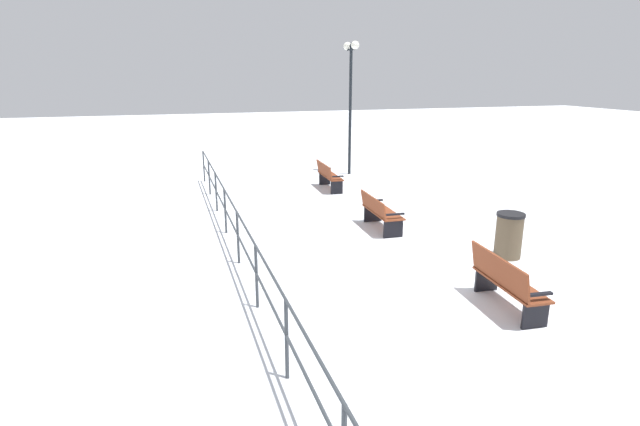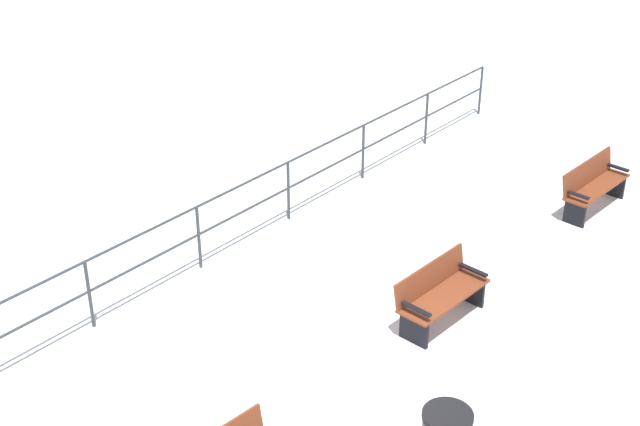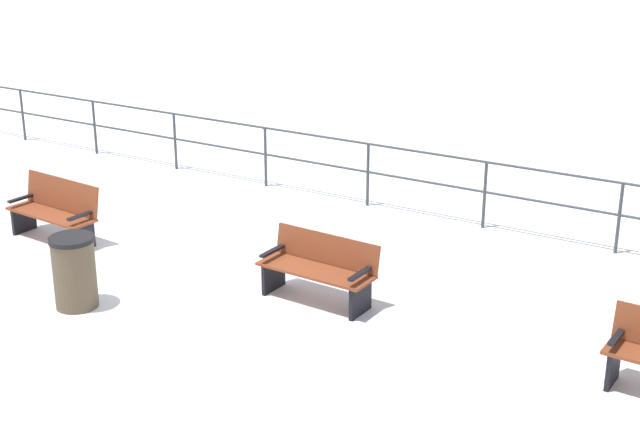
# 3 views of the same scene
# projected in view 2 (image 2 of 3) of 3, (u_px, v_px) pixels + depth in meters

# --- Properties ---
(ground_plane) EXTENTS (80.00, 80.00, 0.00)m
(ground_plane) POSITION_uv_depth(u_px,v_px,m) (348.00, 405.00, 11.10)
(ground_plane) COLOR white
(ground_plane) RESTS_ON ground
(bench_third) EXTENTS (0.64, 1.55, 0.84)m
(bench_third) POSITION_uv_depth(u_px,v_px,m) (440.00, 293.00, 12.49)
(bench_third) COLOR brown
(bench_third) RESTS_ON ground
(bench_fourth) EXTENTS (0.55, 1.64, 0.86)m
(bench_fourth) POSITION_uv_depth(u_px,v_px,m) (593.00, 184.00, 15.37)
(bench_fourth) COLOR brown
(bench_fourth) RESTS_ON ground
(waterfront_railing) EXTENTS (0.05, 18.38, 1.08)m
(waterfront_railing) POSITION_uv_depth(u_px,v_px,m) (146.00, 253.00, 12.88)
(waterfront_railing) COLOR #383D42
(waterfront_railing) RESTS_ON ground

